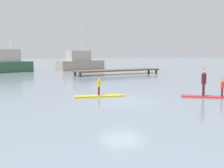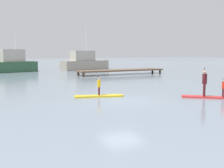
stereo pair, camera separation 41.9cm
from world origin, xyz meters
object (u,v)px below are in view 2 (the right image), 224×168
(paddleboard_near, at_px, (99,96))
(paddler_child_solo, at_px, (99,85))
(paddler_child_front, at_px, (223,87))
(motor_boat_small_navy, at_px, (7,64))
(fishing_boat_green_midground, at_px, (84,62))
(paddleboard_far, at_px, (209,97))
(paddler_adult, at_px, (205,81))

(paddleboard_near, relative_size, paddler_child_solo, 2.61)
(paddler_child_front, relative_size, motor_boat_small_navy, 0.12)
(paddler_child_front, relative_size, fishing_boat_green_midground, 0.13)
(paddleboard_far, distance_m, paddler_child_front, 1.06)
(paddleboard_far, bearing_deg, paddler_adult, 138.57)
(paddler_child_solo, relative_size, paddleboard_far, 0.42)
(paddleboard_far, bearing_deg, motor_boat_small_navy, 106.18)
(paddler_adult, bearing_deg, paddleboard_far, -41.43)
(paddleboard_near, xyz_separation_m, paddleboard_far, (6.15, -3.68, -0.00))
(paddler_child_solo, height_order, paddleboard_far, paddler_child_solo)
(paddleboard_near, xyz_separation_m, fishing_boat_green_midground, (9.82, 27.42, 1.20))
(paddler_child_solo, relative_size, motor_boat_small_navy, 0.13)
(paddleboard_far, height_order, motor_boat_small_navy, motor_boat_small_navy)
(paddler_adult, distance_m, paddler_child_front, 1.20)
(paddleboard_near, relative_size, fishing_boat_green_midground, 0.37)
(paddler_child_solo, height_order, paddler_adult, paddler_adult)
(paddleboard_far, relative_size, paddler_child_front, 2.58)
(paddleboard_near, bearing_deg, paddler_child_front, -31.77)
(fishing_boat_green_midground, bearing_deg, paddler_child_front, -95.47)
(paddleboard_far, xyz_separation_m, motor_boat_small_navy, (-8.87, 30.55, 1.17))
(fishing_boat_green_midground, bearing_deg, motor_boat_small_navy, -177.50)
(motor_boat_small_navy, bearing_deg, paddler_child_front, -72.99)
(paddleboard_near, distance_m, paddler_adult, 6.92)
(paddler_adult, xyz_separation_m, fishing_boat_green_midground, (3.91, 30.89, 0.19))
(paddleboard_near, bearing_deg, paddler_adult, -30.39)
(paddler_child_solo, bearing_deg, paddler_child_front, -31.85)
(fishing_boat_green_midground, bearing_deg, paddler_adult, -97.22)
(paddler_child_front, bearing_deg, paddleboard_far, 140.57)
(paddler_adult, height_order, motor_boat_small_navy, motor_boat_small_navy)
(paddleboard_far, relative_size, paddler_adult, 1.61)
(motor_boat_small_navy, bearing_deg, fishing_boat_green_midground, 2.50)
(paddler_child_solo, bearing_deg, paddleboard_far, -30.98)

